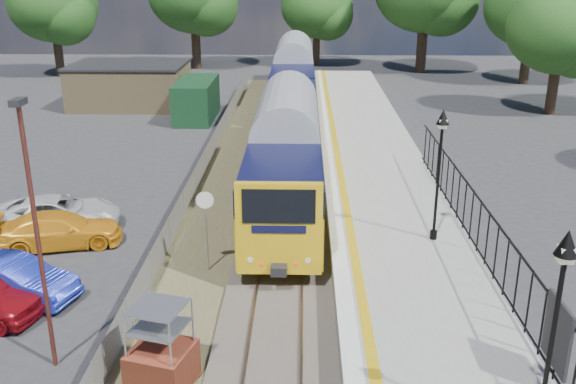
{
  "coord_description": "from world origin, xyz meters",
  "views": [
    {
      "loc": [
        0.72,
        -14.66,
        9.99
      ],
      "look_at": [
        0.18,
        7.65,
        2.0
      ],
      "focal_mm": 40.0,
      "sensor_mm": 36.0,
      "label": 1
    }
  ],
  "objects_px": {
    "car_blue": "(15,280)",
    "victorian_lamp_south": "(560,290)",
    "brick_plinth": "(161,348)",
    "train": "(292,96)",
    "victorian_lamp_north": "(441,145)",
    "speed_sign": "(206,218)",
    "carpark_lamp": "(35,223)",
    "car_white": "(56,214)",
    "car_yellow": "(59,230)"
  },
  "relations": [
    {
      "from": "victorian_lamp_south",
      "to": "brick_plinth",
      "type": "bearing_deg",
      "value": 161.62
    },
    {
      "from": "train",
      "to": "speed_sign",
      "type": "relative_size",
      "value": 13.95
    },
    {
      "from": "victorian_lamp_north",
      "to": "brick_plinth",
      "type": "bearing_deg",
      "value": -137.83
    },
    {
      "from": "car_blue",
      "to": "train",
      "type": "bearing_deg",
      "value": -5.08
    },
    {
      "from": "car_yellow",
      "to": "car_white",
      "type": "xyz_separation_m",
      "value": [
        -0.67,
        1.53,
        0.03
      ]
    },
    {
      "from": "train",
      "to": "carpark_lamp",
      "type": "relative_size",
      "value": 5.76
    },
    {
      "from": "victorian_lamp_south",
      "to": "train",
      "type": "distance_m",
      "value": 28.55
    },
    {
      "from": "speed_sign",
      "to": "car_blue",
      "type": "distance_m",
      "value": 6.25
    },
    {
      "from": "victorian_lamp_north",
      "to": "car_blue",
      "type": "bearing_deg",
      "value": -167.69
    },
    {
      "from": "train",
      "to": "speed_sign",
      "type": "distance_m",
      "value": 19.06
    },
    {
      "from": "victorian_lamp_south",
      "to": "speed_sign",
      "type": "relative_size",
      "value": 1.57
    },
    {
      "from": "victorian_lamp_north",
      "to": "victorian_lamp_south",
      "type": "bearing_deg",
      "value": -88.85
    },
    {
      "from": "carpark_lamp",
      "to": "car_white",
      "type": "xyz_separation_m",
      "value": [
        -3.22,
        9.0,
        -3.36
      ]
    },
    {
      "from": "victorian_lamp_south",
      "to": "brick_plinth",
      "type": "height_order",
      "value": "victorian_lamp_south"
    },
    {
      "from": "carpark_lamp",
      "to": "brick_plinth",
      "type": "bearing_deg",
      "value": -15.31
    },
    {
      "from": "car_yellow",
      "to": "car_white",
      "type": "bearing_deg",
      "value": 8.94
    },
    {
      "from": "victorian_lamp_north",
      "to": "brick_plinth",
      "type": "distance_m",
      "value": 11.29
    },
    {
      "from": "brick_plinth",
      "to": "train",
      "type": "bearing_deg",
      "value": 83.84
    },
    {
      "from": "car_blue",
      "to": "car_white",
      "type": "height_order",
      "value": "car_white"
    },
    {
      "from": "victorian_lamp_south",
      "to": "speed_sign",
      "type": "distance_m",
      "value": 12.29
    },
    {
      "from": "speed_sign",
      "to": "car_yellow",
      "type": "distance_m",
      "value": 6.29
    },
    {
      "from": "victorian_lamp_north",
      "to": "car_yellow",
      "type": "distance_m",
      "value": 14.13
    },
    {
      "from": "car_blue",
      "to": "car_yellow",
      "type": "height_order",
      "value": "car_blue"
    },
    {
      "from": "victorian_lamp_south",
      "to": "car_white",
      "type": "bearing_deg",
      "value": 139.07
    },
    {
      "from": "train",
      "to": "brick_plinth",
      "type": "height_order",
      "value": "train"
    },
    {
      "from": "brick_plinth",
      "to": "car_white",
      "type": "relative_size",
      "value": 0.47
    },
    {
      "from": "speed_sign",
      "to": "car_blue",
      "type": "bearing_deg",
      "value": -166.19
    },
    {
      "from": "speed_sign",
      "to": "train",
      "type": "bearing_deg",
      "value": 77.04
    },
    {
      "from": "victorian_lamp_south",
      "to": "speed_sign",
      "type": "xyz_separation_m",
      "value": [
        -8.0,
        9.05,
        -2.29
      ]
    },
    {
      "from": "victorian_lamp_north",
      "to": "car_white",
      "type": "bearing_deg",
      "value": 169.84
    },
    {
      "from": "victorian_lamp_south",
      "to": "brick_plinth",
      "type": "xyz_separation_m",
      "value": [
        -8.22,
        2.73,
        -3.2
      ]
    },
    {
      "from": "car_blue",
      "to": "car_white",
      "type": "relative_size",
      "value": 0.83
    },
    {
      "from": "train",
      "to": "car_white",
      "type": "relative_size",
      "value": 8.31
    },
    {
      "from": "brick_plinth",
      "to": "carpark_lamp",
      "type": "xyz_separation_m",
      "value": [
        -3.04,
        0.83,
        2.94
      ]
    },
    {
      "from": "speed_sign",
      "to": "car_white",
      "type": "relative_size",
      "value": 0.6
    },
    {
      "from": "car_blue",
      "to": "victorian_lamp_south",
      "type": "bearing_deg",
      "value": -100.61
    },
    {
      "from": "car_yellow",
      "to": "car_white",
      "type": "distance_m",
      "value": 1.67
    },
    {
      "from": "train",
      "to": "car_yellow",
      "type": "height_order",
      "value": "train"
    },
    {
      "from": "brick_plinth",
      "to": "victorian_lamp_north",
      "type": "bearing_deg",
      "value": 42.17
    },
    {
      "from": "victorian_lamp_north",
      "to": "car_blue",
      "type": "xyz_separation_m",
      "value": [
        -13.56,
        -2.96,
        -3.63
      ]
    },
    {
      "from": "victorian_lamp_south",
      "to": "car_yellow",
      "type": "relative_size",
      "value": 1.02
    },
    {
      "from": "victorian_lamp_north",
      "to": "train",
      "type": "bearing_deg",
      "value": 106.45
    },
    {
      "from": "brick_plinth",
      "to": "speed_sign",
      "type": "xyz_separation_m",
      "value": [
        0.22,
        6.32,
        0.9
      ]
    },
    {
      "from": "car_yellow",
      "to": "victorian_lamp_north",
      "type": "bearing_deg",
      "value": -109.15
    },
    {
      "from": "victorian_lamp_north",
      "to": "car_blue",
      "type": "relative_size",
      "value": 1.13
    },
    {
      "from": "train",
      "to": "car_blue",
      "type": "xyz_separation_m",
      "value": [
        -8.26,
        -20.9,
        -1.67
      ]
    },
    {
      "from": "victorian_lamp_north",
      "to": "car_blue",
      "type": "distance_m",
      "value": 14.35
    },
    {
      "from": "victorian_lamp_north",
      "to": "speed_sign",
      "type": "relative_size",
      "value": 1.57
    },
    {
      "from": "brick_plinth",
      "to": "car_yellow",
      "type": "distance_m",
      "value": 10.02
    },
    {
      "from": "brick_plinth",
      "to": "speed_sign",
      "type": "relative_size",
      "value": 0.78
    }
  ]
}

